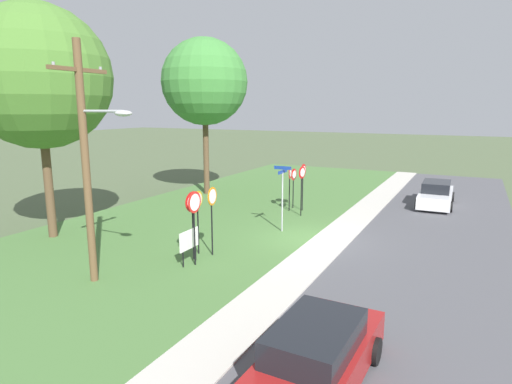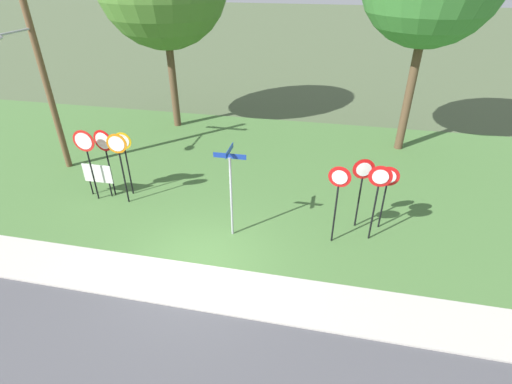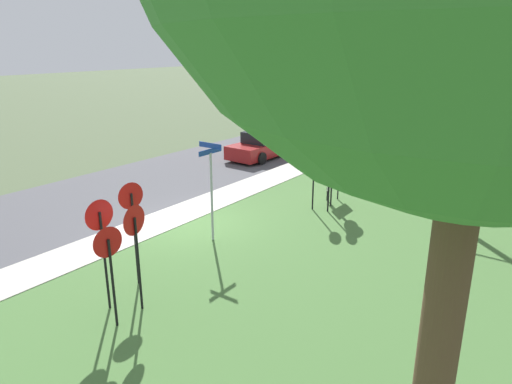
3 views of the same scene
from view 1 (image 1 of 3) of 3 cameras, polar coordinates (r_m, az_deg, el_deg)
The scene contains 19 objects.
ground_plane at distance 18.63m, azimuth 7.30°, elevation -6.32°, with size 160.00×160.00×0.00m, color #4C5B3D.
road_asphalt at distance 17.70m, azimuth 22.22°, elevation -8.00°, with size 44.00×6.40×0.01m, color #4C4C51.
sidewalk_strip at distance 18.38m, azimuth 9.66°, elevation -6.53°, with size 44.00×1.60×0.06m, color #BCB7AD.
grass_median at distance 21.30m, azimuth -8.11°, elevation -4.06°, with size 44.00×12.00×0.04m, color #477038.
stop_sign_near_left at distance 15.14m, azimuth -8.12°, elevation -2.58°, with size 0.76×0.10×2.67m.
stop_sign_near_right at distance 15.74m, azimuth -8.31°, elevation -2.37°, with size 0.76×0.15×2.56m.
stop_sign_far_left at distance 16.13m, azimuth -5.81°, elevation -1.88°, with size 0.69×0.12×2.63m.
stop_sign_far_center at distance 16.37m, azimuth -7.65°, elevation -2.28°, with size 0.62×0.11×2.45m.
yield_sign_near_left at distance 23.91m, azimuth 5.03°, elevation 1.71°, with size 0.65×0.12×2.21m.
yield_sign_near_right at distance 23.32m, azimuth 6.28°, elevation 2.10°, with size 0.67×0.11×2.55m.
yield_sign_far_left at distance 22.14m, azimuth 6.11°, elevation 1.69°, with size 0.64×0.14×2.59m.
yield_sign_far_right at distance 23.16m, azimuth 4.53°, elevation 1.85°, with size 0.66×0.14×2.43m.
street_name_post at distance 19.26m, azimuth 3.50°, elevation -0.12°, with size 0.96×0.82×2.97m.
utility_pole at distance 14.14m, azimuth -21.27°, elevation 4.60°, with size 2.10×2.06×7.50m.
notice_board at distance 15.60m, azimuth -8.84°, elevation -6.46°, with size 1.10×0.06×1.25m.
oak_tree_left at distance 20.13m, azimuth -26.80°, elevation 13.37°, with size 5.83×5.83×9.64m.
oak_tree_right at distance 27.88m, azimuth -6.82°, elevation 14.21°, with size 5.37×5.37×9.77m.
parked_sedan_distant at distance 26.85m, azimuth 22.67°, elevation -0.30°, with size 4.71×1.97×1.39m.
parked_hatchback_near at distance 9.23m, azimuth 7.80°, elevation -21.03°, with size 4.67×2.00×1.39m.
Camera 1 is at (-16.78, -5.90, 5.54)m, focal length 30.27 mm.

